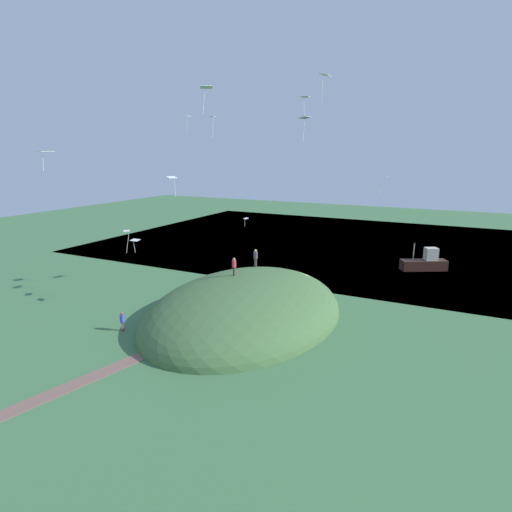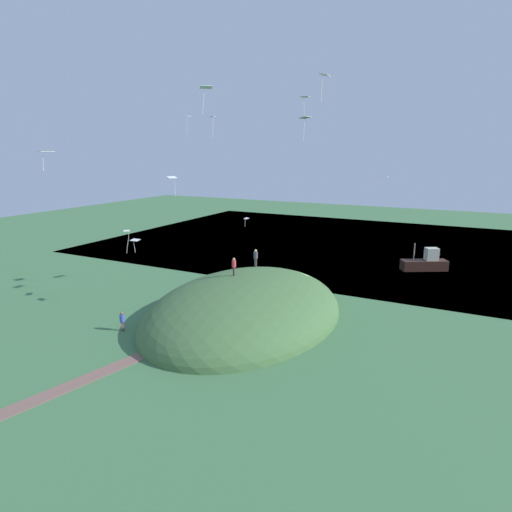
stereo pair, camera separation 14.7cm
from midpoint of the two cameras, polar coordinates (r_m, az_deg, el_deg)
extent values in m
plane|color=#3D6C41|center=(44.37, 5.64, -5.34)|extent=(160.00, 160.00, 0.00)
cube|color=#235566|center=(70.73, 14.06, 1.30)|extent=(51.72, 80.00, 0.40)
ellipsoid|color=#416538|center=(39.17, -1.34, -7.90)|extent=(22.55, 16.12, 7.16)
cube|color=brown|center=(31.18, -20.75, -14.72)|extent=(13.35, 4.19, 0.04)
cube|color=#311C15|center=(57.65, 21.44, -1.13)|extent=(4.16, 5.66, 1.28)
cube|color=#B1B4A3|center=(57.67, 22.32, 0.24)|extent=(1.73, 1.85, 1.55)
cylinder|color=gray|center=(56.71, 20.30, 0.52)|extent=(0.14, 0.14, 2.15)
cube|color=#40352D|center=(38.70, -2.83, -2.05)|extent=(0.19, 0.23, 0.78)
cylinder|color=#CF373B|center=(38.52, -2.84, -1.04)|extent=(0.50, 0.50, 0.62)
sphere|color=tan|center=(38.41, -2.85, -0.42)|extent=(0.24, 0.24, 0.24)
cube|color=brown|center=(37.53, -17.14, -8.88)|extent=(0.24, 0.23, 0.78)
cylinder|color=#3B4EB5|center=(37.28, -17.22, -7.90)|extent=(0.56, 0.56, 0.61)
sphere|color=brown|center=(37.13, -17.26, -7.29)|extent=(0.23, 0.23, 0.23)
cube|color=brown|center=(43.82, 0.04, -0.88)|extent=(0.18, 0.26, 0.87)
cylinder|color=#42424D|center=(43.63, 0.04, 0.11)|extent=(0.52, 0.52, 0.69)
sphere|color=beige|center=(43.52, 0.05, 0.72)|extent=(0.26, 0.26, 0.26)
cube|color=white|center=(30.68, 9.22, 22.63)|extent=(0.88, 0.62, 0.16)
cylinder|color=white|center=(30.32, 8.82, 20.88)|extent=(0.11, 0.09, 1.53)
cube|color=white|center=(42.60, -16.66, 3.23)|extent=(0.99, 0.98, 0.04)
cylinder|color=white|center=(42.82, -16.54, 1.66)|extent=(0.26, 0.31, 1.95)
cube|color=white|center=(46.98, -5.75, 17.90)|extent=(0.45, 0.62, 0.03)
cylinder|color=white|center=(46.78, -5.63, 16.53)|extent=(0.23, 0.06, 1.97)
cube|color=white|center=(43.25, -9.02, 17.91)|extent=(0.81, 0.62, 0.14)
cylinder|color=white|center=(43.04, -9.04, 16.66)|extent=(0.24, 0.24, 1.52)
cube|color=white|center=(32.27, -6.50, 21.35)|extent=(0.99, 1.02, 0.15)
cylinder|color=white|center=(32.20, -6.86, 19.54)|extent=(0.09, 0.20, 1.60)
cube|color=white|center=(40.96, -15.63, 2.06)|extent=(0.62, 0.87, 0.12)
cylinder|color=white|center=(41.29, -15.71, 1.12)|extent=(0.14, 0.10, 1.02)
cube|color=white|center=(52.01, -1.21, 5.01)|extent=(0.77, 0.83, 0.15)
cylinder|color=white|center=(52.35, -1.38, 4.38)|extent=(0.13, 0.12, 0.89)
cube|color=white|center=(36.93, -25.97, 12.33)|extent=(1.21, 1.01, 0.06)
cylinder|color=white|center=(37.09, -26.28, 10.98)|extent=(0.13, 0.07, 1.18)
cube|color=white|center=(43.63, 6.59, 17.77)|extent=(1.34, 1.08, 0.18)
cylinder|color=white|center=(43.71, 6.47, 16.11)|extent=(0.32, 0.04, 1.93)
cube|color=white|center=(44.70, -10.99, 10.21)|extent=(1.11, 0.95, 0.20)
cylinder|color=white|center=(44.77, -10.59, 8.84)|extent=(0.04, 0.12, 1.70)
cube|color=white|center=(39.31, 6.63, 20.23)|extent=(1.07, 0.83, 0.04)
cylinder|color=white|center=(39.31, 6.48, 18.95)|extent=(0.10, 0.16, 1.26)
cube|color=#EEE6CE|center=(45.01, 16.78, 9.92)|extent=(0.90, 0.63, 0.19)
cylinder|color=#EEE6CE|center=(45.03, 16.34, 8.79)|extent=(0.14, 0.21, 1.37)
camera|label=1|loc=(0.07, -89.90, 0.02)|focal=30.17mm
camera|label=2|loc=(0.07, 90.10, -0.02)|focal=30.17mm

